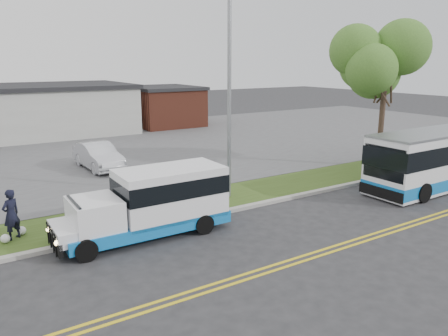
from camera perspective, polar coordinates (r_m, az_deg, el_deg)
ground at (r=17.07m, az=-2.65°, el=-8.00°), size 140.00×140.00×0.00m
lane_line_north at (r=14.16m, az=5.37°, el=-12.85°), size 70.00×0.12×0.01m
lane_line_south at (r=13.95m, az=6.15°, el=-13.30°), size 70.00×0.12×0.01m
curb at (r=17.95m, az=-4.42°, el=-6.66°), size 80.00×0.30×0.15m
verge at (r=19.47m, az=-6.95°, el=-5.13°), size 80.00×3.30×0.10m
parking_lot at (r=32.37m, az=-17.91°, el=1.96°), size 80.00×25.00×0.10m
brick_wing at (r=44.01m, az=-7.85°, el=8.02°), size 6.30×7.30×3.90m
tree_east at (r=27.55m, az=20.46°, el=12.71°), size 5.20×5.20×8.33m
streetlight_near at (r=19.78m, az=0.81°, el=10.62°), size 0.35×1.53×9.50m
shuttle_bus at (r=16.40m, az=-9.01°, el=-4.21°), size 6.46×2.24×2.46m
pedestrian at (r=17.36m, az=-26.05°, el=-5.47°), size 0.81×0.73×1.85m
parked_car_a at (r=26.84m, az=-16.09°, el=1.53°), size 1.90×4.77×1.54m
grocery_bag_left at (r=17.35m, az=-26.66°, el=-8.24°), size 0.32×0.32×0.32m
grocery_bag_right at (r=17.87m, az=-24.93°, el=-7.43°), size 0.32×0.32×0.32m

